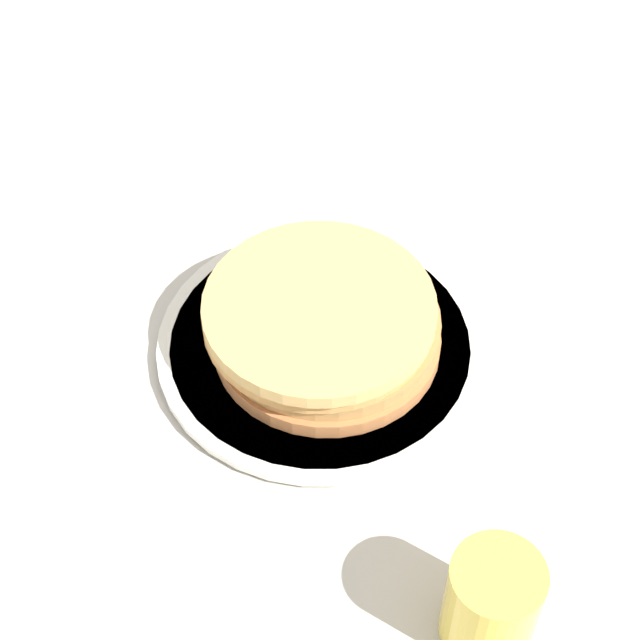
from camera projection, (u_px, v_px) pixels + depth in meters
The scene contains 4 objects.
ground_plane at pixel (325, 343), 0.90m from camera, with size 4.00×4.00×0.00m, color #BCB7AD.
plate at pixel (320, 346), 0.89m from camera, with size 0.27×0.27×0.01m.
pancake_stack at pixel (323, 322), 0.86m from camera, with size 0.20×0.19×0.05m.
juice_glass at pixel (492, 603), 0.70m from camera, with size 0.06×0.06×0.08m.
Camera 1 is at (-0.06, -0.57, 0.70)m, focal length 60.00 mm.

